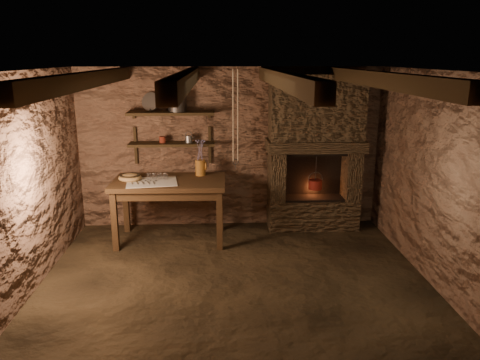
{
  "coord_description": "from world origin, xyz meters",
  "views": [
    {
      "loc": [
        -0.19,
        -4.94,
        2.54
      ],
      "look_at": [
        0.1,
        0.9,
        0.99
      ],
      "focal_mm": 35.0,
      "sensor_mm": 36.0,
      "label": 1
    }
  ],
  "objects_px": {
    "work_table": "(170,208)",
    "wooden_bowl": "(130,178)",
    "iron_stockpot": "(177,105)",
    "stoneware_jug": "(201,160)",
    "red_pot": "(315,184)"
  },
  "relations": [
    {
      "from": "wooden_bowl",
      "to": "iron_stockpot",
      "type": "relative_size",
      "value": 1.2
    },
    {
      "from": "wooden_bowl",
      "to": "iron_stockpot",
      "type": "bearing_deg",
      "value": 36.91
    },
    {
      "from": "wooden_bowl",
      "to": "iron_stockpot",
      "type": "distance_m",
      "value": 1.24
    },
    {
      "from": "work_table",
      "to": "wooden_bowl",
      "type": "distance_m",
      "value": 0.7
    },
    {
      "from": "iron_stockpot",
      "to": "stoneware_jug",
      "type": "bearing_deg",
      "value": -36.14
    },
    {
      "from": "stoneware_jug",
      "to": "wooden_bowl",
      "type": "distance_m",
      "value": 1.01
    },
    {
      "from": "work_table",
      "to": "iron_stockpot",
      "type": "bearing_deg",
      "value": 78.88
    },
    {
      "from": "work_table",
      "to": "wooden_bowl",
      "type": "relative_size",
      "value": 4.94
    },
    {
      "from": "stoneware_jug",
      "to": "red_pot",
      "type": "xyz_separation_m",
      "value": [
        1.7,
        0.12,
        -0.41
      ]
    },
    {
      "from": "iron_stockpot",
      "to": "red_pot",
      "type": "distance_m",
      "value": 2.34
    },
    {
      "from": "work_table",
      "to": "iron_stockpot",
      "type": "xyz_separation_m",
      "value": [
        0.11,
        0.49,
        1.39
      ]
    },
    {
      "from": "stoneware_jug",
      "to": "work_table",
      "type": "bearing_deg",
      "value": -171.86
    },
    {
      "from": "stoneware_jug",
      "to": "wooden_bowl",
      "type": "height_order",
      "value": "stoneware_jug"
    },
    {
      "from": "work_table",
      "to": "wooden_bowl",
      "type": "height_order",
      "value": "wooden_bowl"
    },
    {
      "from": "work_table",
      "to": "red_pot",
      "type": "height_order",
      "value": "red_pot"
    }
  ]
}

